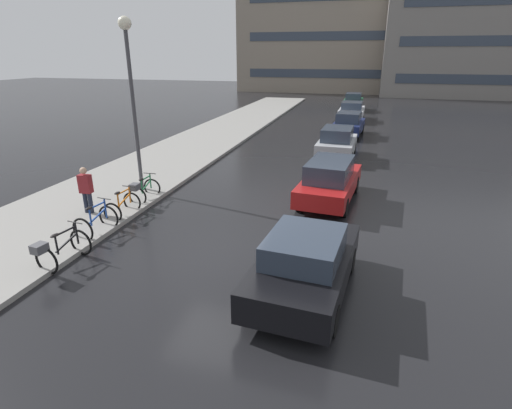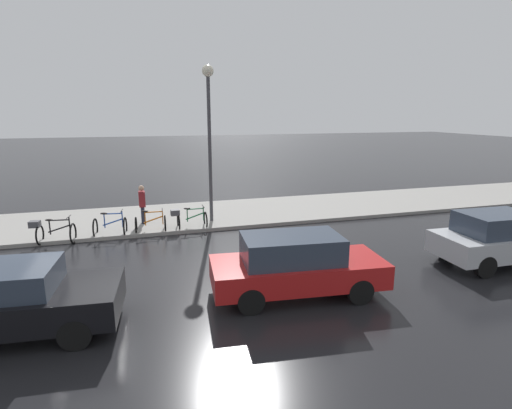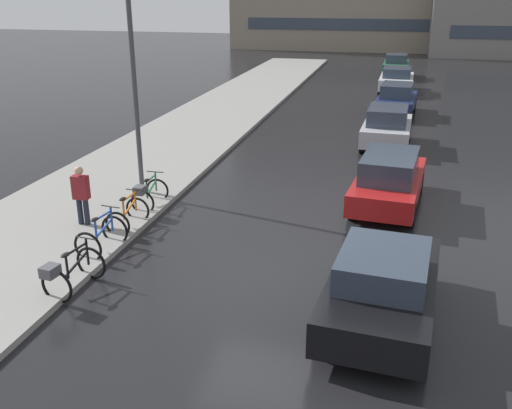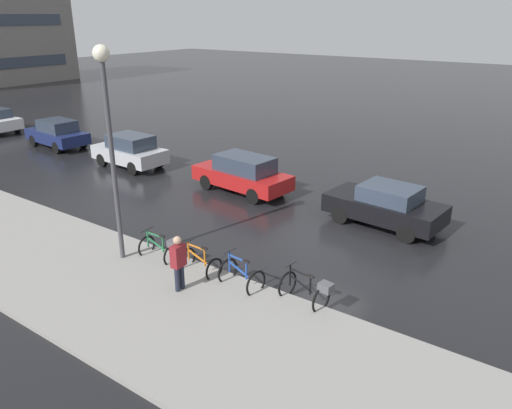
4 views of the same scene
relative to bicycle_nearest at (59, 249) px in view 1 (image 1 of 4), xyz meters
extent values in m
plane|color=black|center=(3.65, 1.36, -0.49)|extent=(140.00, 140.00, 0.00)
cube|color=gray|center=(-2.35, 11.36, -0.42)|extent=(4.80, 60.00, 0.14)
torus|color=black|center=(0.09, 0.69, -0.12)|extent=(0.74, 0.16, 0.74)
torus|color=black|center=(-0.05, -0.40, -0.12)|extent=(0.74, 0.16, 0.74)
cube|color=black|center=(-0.01, -0.04, 0.13)|extent=(0.04, 0.04, 0.50)
cube|color=black|center=(0.08, 0.61, 0.18)|extent=(0.04, 0.04, 0.60)
cube|color=black|center=(0.04, 0.28, 0.39)|extent=(0.12, 0.66, 0.04)
cube|color=black|center=(0.03, 0.26, 0.08)|extent=(0.13, 0.75, 0.27)
ellipsoid|color=black|center=(-0.01, -0.04, 0.41)|extent=(0.17, 0.28, 0.07)
cylinder|color=black|center=(0.08, 0.61, 0.50)|extent=(0.50, 0.09, 0.03)
cube|color=#4C4C51|center=(-0.07, -0.52, 0.28)|extent=(0.32, 0.37, 0.22)
torus|color=black|center=(-0.25, 2.44, -0.12)|extent=(0.75, 0.15, 0.75)
torus|color=black|center=(-0.37, 1.39, -0.12)|extent=(0.75, 0.15, 0.75)
cube|color=#234CA8|center=(-0.33, 1.73, 0.14)|extent=(0.04, 0.04, 0.52)
cube|color=#234CA8|center=(-0.26, 2.36, 0.19)|extent=(0.04, 0.04, 0.62)
cube|color=#234CA8|center=(-0.29, 2.05, 0.41)|extent=(0.11, 0.64, 0.04)
cube|color=#234CA8|center=(-0.30, 2.02, 0.09)|extent=(0.12, 0.72, 0.26)
ellipsoid|color=black|center=(-0.33, 1.73, 0.43)|extent=(0.17, 0.27, 0.07)
cylinder|color=black|center=(-0.26, 2.36, 0.52)|extent=(0.50, 0.09, 0.03)
torus|color=black|center=(-0.32, 3.91, -0.14)|extent=(0.69, 0.09, 0.69)
torus|color=black|center=(-0.37, 2.83, -0.14)|extent=(0.69, 0.09, 0.69)
cube|color=orange|center=(-0.35, 3.18, 0.12)|extent=(0.04, 0.04, 0.53)
cube|color=orange|center=(-0.33, 3.83, 0.14)|extent=(0.04, 0.04, 0.56)
cube|color=orange|center=(-0.34, 3.50, 0.36)|extent=(0.06, 0.65, 0.04)
cube|color=orange|center=(-0.34, 3.48, 0.07)|extent=(0.07, 0.73, 0.26)
ellipsoid|color=black|center=(-0.35, 3.18, 0.41)|extent=(0.15, 0.27, 0.07)
cylinder|color=black|center=(-0.33, 3.83, 0.44)|extent=(0.50, 0.05, 0.03)
torus|color=black|center=(-0.43, 5.50, -0.14)|extent=(0.69, 0.07, 0.69)
torus|color=black|center=(-0.42, 4.43, -0.14)|extent=(0.69, 0.07, 0.69)
cube|color=#237042|center=(-0.42, 4.78, 0.11)|extent=(0.04, 0.04, 0.50)
cube|color=#237042|center=(-0.43, 5.42, 0.14)|extent=(0.04, 0.04, 0.56)
cube|color=#237042|center=(-0.43, 5.10, 0.35)|extent=(0.04, 0.64, 0.04)
cube|color=#237042|center=(-0.42, 5.07, 0.06)|extent=(0.05, 0.73, 0.26)
ellipsoid|color=black|center=(-0.42, 4.78, 0.39)|extent=(0.14, 0.26, 0.07)
cylinder|color=black|center=(-0.43, 5.42, 0.44)|extent=(0.50, 0.03, 0.03)
cube|color=#4C4C51|center=(-0.41, 4.31, 0.26)|extent=(0.28, 0.34, 0.22)
cube|color=black|center=(6.18, 0.48, 0.16)|extent=(2.22, 4.22, 0.65)
cube|color=#2D3847|center=(6.17, 0.31, 0.75)|extent=(1.70, 2.05, 0.53)
cylinder|color=black|center=(5.46, 1.81, -0.17)|extent=(0.28, 0.66, 0.64)
cylinder|color=black|center=(7.12, 1.66, -0.17)|extent=(0.28, 0.66, 0.64)
cylinder|color=black|center=(5.24, -0.71, -0.17)|extent=(0.28, 0.66, 0.64)
cylinder|color=black|center=(6.90, -0.86, -0.17)|extent=(0.28, 0.66, 0.64)
cube|color=#AD1919|center=(6.13, 6.75, 0.14)|extent=(2.14, 4.48, 0.61)
cube|color=#2D3847|center=(6.12, 6.57, 0.77)|extent=(1.64, 2.55, 0.66)
cylinder|color=black|center=(5.50, 8.16, -0.17)|extent=(0.28, 0.66, 0.64)
cylinder|color=black|center=(7.02, 8.01, -0.17)|extent=(0.28, 0.66, 0.64)
cylinder|color=black|center=(5.24, 5.48, -0.17)|extent=(0.28, 0.66, 0.64)
cylinder|color=black|center=(6.76, 5.34, -0.17)|extent=(0.28, 0.66, 0.64)
cube|color=#B2B5BA|center=(5.88, 13.42, 0.16)|extent=(1.91, 3.86, 0.66)
cube|color=#2D3847|center=(5.87, 13.27, 0.81)|extent=(1.53, 2.17, 0.63)
cylinder|color=black|center=(5.13, 14.62, -0.17)|extent=(0.24, 0.65, 0.64)
cylinder|color=black|center=(6.71, 14.57, -0.17)|extent=(0.24, 0.65, 0.64)
cylinder|color=black|center=(5.05, 12.27, -0.17)|extent=(0.24, 0.65, 0.64)
cylinder|color=black|center=(6.62, 12.22, -0.17)|extent=(0.24, 0.65, 0.64)
cube|color=navy|center=(6.15, 19.76, 0.14)|extent=(2.05, 4.11, 0.61)
cube|color=#2D3847|center=(6.14, 19.60, 0.76)|extent=(1.59, 2.16, 0.62)
cylinder|color=black|center=(5.47, 21.05, -0.17)|extent=(0.27, 0.65, 0.64)
cylinder|color=black|center=(7.02, 20.93, -0.17)|extent=(0.27, 0.65, 0.64)
cylinder|color=black|center=(5.28, 18.58, -0.17)|extent=(0.27, 0.65, 0.64)
cylinder|color=black|center=(6.83, 18.46, -0.17)|extent=(0.27, 0.65, 0.64)
cube|color=silver|center=(6.05, 26.54, 0.16)|extent=(2.01, 4.20, 0.65)
cube|color=#2D3847|center=(6.05, 26.38, 0.74)|extent=(1.62, 2.25, 0.53)
cylinder|color=black|center=(5.22, 27.85, -0.17)|extent=(0.23, 0.64, 0.64)
cylinder|color=black|center=(6.94, 27.82, -0.17)|extent=(0.23, 0.64, 0.64)
cylinder|color=black|center=(5.16, 25.27, -0.17)|extent=(0.23, 0.64, 0.64)
cylinder|color=black|center=(6.89, 25.23, -0.17)|extent=(0.23, 0.64, 0.64)
cube|color=#1E6038|center=(5.92, 32.70, 0.21)|extent=(1.76, 3.73, 0.75)
cube|color=#2D3847|center=(5.92, 32.55, 0.86)|extent=(1.42, 1.87, 0.56)
cylinder|color=black|center=(5.18, 33.86, -0.17)|extent=(0.23, 0.64, 0.64)
cylinder|color=black|center=(6.69, 33.84, -0.17)|extent=(0.23, 0.64, 0.64)
cylinder|color=black|center=(5.15, 31.56, -0.17)|extent=(0.23, 0.64, 0.64)
cylinder|color=black|center=(6.65, 31.54, -0.17)|extent=(0.23, 0.64, 0.64)
cylinder|color=#1E2333|center=(-1.55, 3.11, -0.07)|extent=(0.14, 0.14, 0.84)
cylinder|color=#1E2333|center=(-1.37, 3.12, -0.07)|extent=(0.14, 0.14, 0.84)
cube|color=maroon|center=(-1.46, 3.11, 0.66)|extent=(0.41, 0.26, 0.61)
sphere|color=tan|center=(-1.46, 3.11, 1.10)|extent=(0.22, 0.22, 0.22)
cylinder|color=#424247|center=(-1.08, 5.85, 2.47)|extent=(0.14, 0.14, 5.92)
sphere|color=#F2EACC|center=(-1.08, 5.85, 5.61)|extent=(0.46, 0.46, 0.46)
cube|color=gray|center=(-0.04, 53.52, 6.79)|extent=(21.96, 8.42, 14.55)
cube|color=#333D4C|center=(-0.04, 49.27, 2.13)|extent=(18.01, 0.06, 1.10)
cube|color=#333D4C|center=(-0.04, 49.27, 6.79)|extent=(18.01, 0.06, 1.10)
cube|color=gray|center=(17.62, 50.40, 5.98)|extent=(18.01, 9.46, 12.93)
cube|color=#333D4C|center=(17.62, 45.63, 1.84)|extent=(14.77, 0.06, 1.10)
cube|color=#333D4C|center=(17.62, 45.63, 5.98)|extent=(14.77, 0.06, 1.10)
cube|color=#333D4C|center=(17.62, 45.63, 10.12)|extent=(14.77, 0.06, 1.10)
camera|label=1|loc=(7.17, -7.40, 4.63)|focal=28.00mm
camera|label=2|loc=(14.86, 3.05, 4.06)|focal=28.00mm
camera|label=3|loc=(6.13, -9.08, 5.37)|focal=40.00mm
camera|label=4|loc=(-9.81, -5.33, 6.59)|focal=35.00mm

